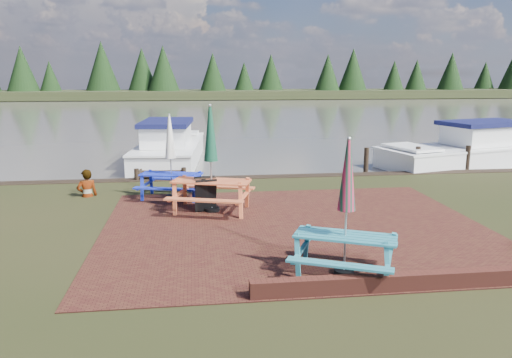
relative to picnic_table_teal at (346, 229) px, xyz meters
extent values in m
plane|color=black|center=(-0.31, 1.83, -0.87)|extent=(120.00, 120.00, 0.00)
cube|color=#3B1712|center=(-0.31, 2.83, -0.86)|extent=(9.00, 7.50, 0.02)
cube|color=#4C1E16|center=(1.19, -0.77, -0.72)|extent=(6.00, 0.22, 0.30)
cube|color=#4A4740|center=(-0.31, 38.83, -0.87)|extent=(120.00, 60.00, 0.02)
cube|color=black|center=(-0.31, 67.83, -0.37)|extent=(120.00, 10.00, 1.20)
cube|color=teal|center=(0.00, 0.00, -0.14)|extent=(1.92, 1.39, 0.04)
cube|color=teal|center=(-0.28, -0.61, -0.42)|extent=(1.73, 0.97, 0.04)
cube|color=teal|center=(0.28, 0.61, -0.42)|extent=(1.73, 0.97, 0.04)
cube|color=teal|center=(-0.70, 0.33, -0.50)|extent=(0.73, 1.44, 0.74)
cube|color=teal|center=(0.70, -0.33, -0.50)|extent=(0.73, 1.44, 0.74)
cylinder|color=black|center=(0.00, 0.00, -0.82)|extent=(0.36, 0.36, 0.10)
cylinder|color=#B2B2B7|center=(0.00, 0.00, 0.37)|extent=(0.04, 0.04, 2.49)
cone|color=#B3193C|center=(0.00, 0.00, 0.97)|extent=(0.32, 0.32, 1.24)
cube|color=#D16035|center=(-2.21, 4.53, -0.05)|extent=(2.15, 1.35, 0.04)
cube|color=#D16035|center=(-2.44, 3.81, -0.37)|extent=(2.00, 0.86, 0.04)
cube|color=#D16035|center=(-1.99, 5.26, -0.37)|extent=(2.00, 0.86, 0.04)
cube|color=#D16035|center=(-3.05, 4.79, -0.46)|extent=(0.61, 1.69, 0.83)
cube|color=#D16035|center=(-1.38, 4.27, -0.46)|extent=(0.61, 1.69, 0.83)
cylinder|color=black|center=(-2.21, 4.53, -0.82)|extent=(0.40, 0.40, 0.11)
cylinder|color=#B2B2B7|center=(-2.21, 4.53, 0.52)|extent=(0.04, 0.04, 2.79)
cone|color=#113F2A|center=(-2.21, 4.53, 1.19)|extent=(0.36, 0.36, 1.40)
cube|color=#1829B4|center=(-3.32, 6.13, -0.15)|extent=(1.87, 1.13, 0.04)
cube|color=#1829B4|center=(-3.50, 5.49, -0.43)|extent=(1.75, 0.70, 0.04)
cube|color=#1829B4|center=(-3.14, 6.77, -0.43)|extent=(1.75, 0.70, 0.04)
cube|color=#1829B4|center=(-4.05, 6.34, -0.51)|extent=(0.49, 1.48, 0.72)
cube|color=#1829B4|center=(-2.59, 5.93, -0.51)|extent=(0.49, 1.48, 0.72)
cylinder|color=black|center=(-3.32, 6.13, -0.82)|extent=(0.35, 0.35, 0.10)
cylinder|color=#B2B2B7|center=(-3.32, 6.13, 0.35)|extent=(0.04, 0.04, 2.44)
cone|color=white|center=(-3.32, 6.13, 0.93)|extent=(0.31, 0.31, 1.22)
cube|color=black|center=(-2.37, 4.43, -0.41)|extent=(0.59, 0.33, 0.90)
cube|color=black|center=(-2.37, 4.73, -0.41)|extent=(0.59, 0.33, 0.90)
cube|color=black|center=(-2.37, 4.58, 0.02)|extent=(0.56, 0.15, 0.03)
cube|color=black|center=(-3.81, 13.33, -0.75)|extent=(1.60, 9.00, 0.06)
cube|color=black|center=(-4.56, 13.33, -0.70)|extent=(0.08, 9.00, 0.08)
cube|color=black|center=(-3.06, 13.33, -0.70)|extent=(0.08, 9.00, 0.08)
cylinder|color=black|center=(-4.61, 8.83, -0.97)|extent=(0.16, 0.16, 1.00)
cylinder|color=black|center=(-3.01, 8.83, -0.97)|extent=(0.16, 0.16, 1.00)
cube|color=white|center=(-3.66, 13.27, -0.74)|extent=(2.97, 7.19, 1.00)
cube|color=white|center=(-3.66, 13.27, -0.22)|extent=(3.03, 7.33, 0.08)
cube|color=white|center=(-3.73, 12.44, 0.26)|extent=(1.97, 3.08, 0.85)
cube|color=#10133C|center=(-3.73, 12.44, 0.74)|extent=(2.19, 3.51, 0.18)
cube|color=white|center=(-3.44, 15.93, -0.09)|extent=(2.14, 1.43, 0.10)
cube|color=white|center=(8.48, 10.83, -0.75)|extent=(7.75, 4.34, 0.98)
cube|color=white|center=(8.48, 10.83, -0.24)|extent=(7.90, 4.43, 0.08)
cube|color=white|center=(9.33, 11.06, 0.23)|extent=(3.45, 2.56, 0.83)
cube|color=#10133C|center=(9.33, 11.06, 0.70)|extent=(3.93, 2.87, 0.18)
cube|color=white|center=(5.79, 10.12, -0.11)|extent=(1.83, 2.43, 0.10)
cube|color=white|center=(10.60, 11.85, -0.11)|extent=(1.25, 1.98, 0.10)
imported|color=gray|center=(-5.82, 6.64, -0.06)|extent=(0.68, 0.55, 1.62)
camera|label=1|loc=(-2.65, -8.23, 2.71)|focal=35.00mm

